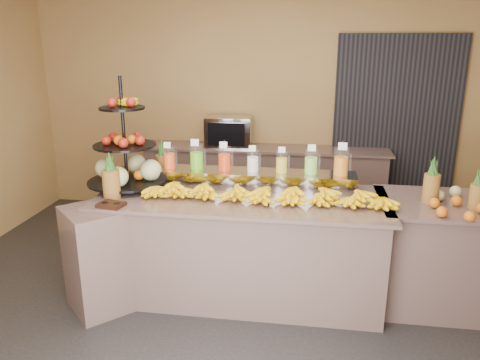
% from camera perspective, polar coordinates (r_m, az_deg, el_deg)
% --- Properties ---
extents(ground, '(6.00, 6.00, 0.00)m').
position_cam_1_polar(ground, '(4.16, -0.43, -15.56)').
color(ground, black).
rests_on(ground, ground).
extents(room_envelope, '(6.04, 5.02, 2.82)m').
position_cam_1_polar(room_envelope, '(4.29, 3.71, 12.04)').
color(room_envelope, olive).
rests_on(room_envelope, ground).
extents(buffet_counter, '(2.75, 1.25, 0.93)m').
position_cam_1_polar(buffet_counter, '(4.18, -1.46, -8.14)').
color(buffet_counter, gray).
rests_on(buffet_counter, ground).
extents(right_counter, '(1.08, 0.88, 0.93)m').
position_cam_1_polar(right_counter, '(4.41, 23.08, -8.19)').
color(right_counter, gray).
rests_on(right_counter, ground).
extents(back_ledge, '(3.10, 0.55, 0.93)m').
position_cam_1_polar(back_ledge, '(6.02, 2.90, -0.29)').
color(back_ledge, gray).
rests_on(back_ledge, ground).
extents(pitcher_tray, '(1.85, 0.30, 0.15)m').
position_cam_1_polar(pitcher_tray, '(4.26, 1.57, 0.11)').
color(pitcher_tray, gray).
rests_on(pitcher_tray, buffet_counter).
extents(juice_pitcher_orange_a, '(0.11, 0.11, 0.26)m').
position_cam_1_polar(juice_pitcher_orange_a, '(4.38, -8.61, 2.60)').
color(juice_pitcher_orange_a, silver).
rests_on(juice_pitcher_orange_a, pitcher_tray).
extents(juice_pitcher_green, '(0.13, 0.13, 0.30)m').
position_cam_1_polar(juice_pitcher_green, '(4.31, -5.30, 2.66)').
color(juice_pitcher_green, silver).
rests_on(juice_pitcher_green, pitcher_tray).
extents(juice_pitcher_orange_b, '(0.12, 0.12, 0.29)m').
position_cam_1_polar(juice_pitcher_orange_b, '(4.26, -1.90, 2.47)').
color(juice_pitcher_orange_b, silver).
rests_on(juice_pitcher_orange_b, pitcher_tray).
extents(juice_pitcher_milk, '(0.11, 0.11, 0.26)m').
position_cam_1_polar(juice_pitcher_milk, '(4.22, 1.58, 2.22)').
color(juice_pitcher_milk, silver).
rests_on(juice_pitcher_milk, pitcher_tray).
extents(juice_pitcher_lemon, '(0.11, 0.11, 0.26)m').
position_cam_1_polar(juice_pitcher_lemon, '(4.20, 5.11, 2.06)').
color(juice_pitcher_lemon, silver).
rests_on(juice_pitcher_lemon, pitcher_tray).
extents(juice_pitcher_lime, '(0.12, 0.12, 0.29)m').
position_cam_1_polar(juice_pitcher_lime, '(4.19, 8.66, 2.05)').
color(juice_pitcher_lime, silver).
rests_on(juice_pitcher_lime, pitcher_tray).
extents(juice_pitcher_orange_c, '(0.13, 0.13, 0.31)m').
position_cam_1_polar(juice_pitcher_orange_c, '(4.20, 12.22, 2.02)').
color(juice_pitcher_orange_c, silver).
rests_on(juice_pitcher_orange_c, pitcher_tray).
extents(banana_heap, '(2.18, 0.20, 0.18)m').
position_cam_1_polar(banana_heap, '(3.90, 3.06, -1.42)').
color(banana_heap, '#E7B30B').
rests_on(banana_heap, buffet_counter).
extents(fruit_stand, '(0.87, 0.87, 1.00)m').
position_cam_1_polar(fruit_stand, '(4.33, -13.12, 2.34)').
color(fruit_stand, black).
rests_on(fruit_stand, buffet_counter).
extents(condiment_caddy, '(0.23, 0.19, 0.03)m').
position_cam_1_polar(condiment_caddy, '(3.92, -15.44, -2.92)').
color(condiment_caddy, black).
rests_on(condiment_caddy, buffet_counter).
extents(pineapple_left_a, '(0.15, 0.15, 0.41)m').
position_cam_1_polar(pineapple_left_a, '(4.09, -15.44, -0.13)').
color(pineapple_left_a, brown).
rests_on(pineapple_left_a, buffet_counter).
extents(pineapple_left_b, '(0.13, 0.13, 0.40)m').
position_cam_1_polar(pineapple_left_b, '(4.56, -9.41, 1.93)').
color(pineapple_left_b, brown).
rests_on(pineapple_left_b, buffet_counter).
extents(right_fruit_pile, '(0.45, 0.43, 0.24)m').
position_cam_1_polar(right_fruit_pile, '(4.08, 24.63, -2.24)').
color(right_fruit_pile, brown).
rests_on(right_fruit_pile, right_counter).
extents(oven_warmer, '(0.58, 0.41, 0.38)m').
position_cam_1_polar(oven_warmer, '(5.92, -1.34, 5.95)').
color(oven_warmer, gray).
rests_on(oven_warmer, back_ledge).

